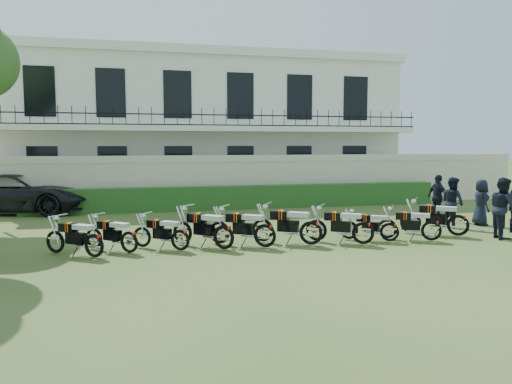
% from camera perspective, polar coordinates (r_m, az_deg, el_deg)
% --- Properties ---
extents(ground, '(100.00, 100.00, 0.00)m').
position_cam_1_polar(ground, '(14.53, 0.63, -5.64)').
color(ground, '#2D461C').
rests_on(ground, ground).
extents(perimeter_wall, '(30.00, 0.35, 2.30)m').
position_cam_1_polar(perimeter_wall, '(22.15, -4.50, 1.29)').
color(perimeter_wall, beige).
rests_on(perimeter_wall, ground).
extents(hedge, '(18.00, 0.60, 1.00)m').
position_cam_1_polar(hedge, '(21.61, -1.53, -0.59)').
color(hedge, '#264C1B').
rests_on(hedge, ground).
extents(building, '(20.40, 9.60, 7.40)m').
position_cam_1_polar(building, '(28.00, -6.52, 7.37)').
color(building, white).
rests_on(building, ground).
extents(motorcycle_0, '(1.53, 1.17, 1.00)m').
position_cam_1_polar(motorcycle_0, '(12.95, -18.03, -5.23)').
color(motorcycle_0, black).
rests_on(motorcycle_0, ground).
extents(motorcycle_1, '(1.40, 1.20, 0.96)m').
position_cam_1_polar(motorcycle_1, '(13.23, -14.30, -4.99)').
color(motorcycle_1, black).
rests_on(motorcycle_1, ground).
extents(motorcycle_2, '(1.47, 1.10, 0.95)m').
position_cam_1_polar(motorcycle_2, '(13.25, -8.65, -4.87)').
color(motorcycle_2, black).
rests_on(motorcycle_2, ground).
extents(motorcycle_3, '(1.53, 1.50, 1.11)m').
position_cam_1_polar(motorcycle_3, '(13.26, -3.71, -4.49)').
color(motorcycle_3, black).
rests_on(motorcycle_3, ground).
extents(motorcycle_4, '(1.69, 1.24, 1.09)m').
position_cam_1_polar(motorcycle_4, '(13.48, 1.04, -4.35)').
color(motorcycle_4, black).
rests_on(motorcycle_4, ground).
extents(motorcycle_5, '(1.78, 1.23, 1.13)m').
position_cam_1_polar(motorcycle_5, '(13.88, 6.31, -4.02)').
color(motorcycle_5, black).
rests_on(motorcycle_5, ground).
extents(motorcycle_6, '(1.65, 1.20, 1.06)m').
position_cam_1_polar(motorcycle_6, '(14.22, 12.15, -4.01)').
color(motorcycle_6, black).
rests_on(motorcycle_6, ground).
extents(motorcycle_7, '(1.48, 0.96, 0.92)m').
position_cam_1_polar(motorcycle_7, '(14.82, 15.04, -3.94)').
color(motorcycle_7, black).
rests_on(motorcycle_7, ground).
extents(motorcycle_8, '(1.60, 1.00, 0.99)m').
position_cam_1_polar(motorcycle_8, '(15.29, 19.43, -3.67)').
color(motorcycle_8, black).
rests_on(motorcycle_8, ground).
extents(motorcycle_9, '(1.68, 1.31, 1.11)m').
position_cam_1_polar(motorcycle_9, '(16.32, 22.12, -2.99)').
color(motorcycle_9, black).
rests_on(motorcycle_9, ground).
extents(suv, '(6.24, 3.96, 1.60)m').
position_cam_1_polar(suv, '(22.42, -25.33, -0.13)').
color(suv, black).
rests_on(suv, ground).
extents(officer_1, '(0.90, 1.04, 1.83)m').
position_cam_1_polar(officer_1, '(16.53, 26.40, -1.65)').
color(officer_1, black).
rests_on(officer_1, ground).
extents(officer_3, '(0.64, 0.86, 1.59)m').
position_cam_1_polar(officer_3, '(18.89, 24.31, -1.08)').
color(officer_3, black).
rests_on(officer_3, ground).
extents(officer_4, '(0.73, 0.89, 1.70)m').
position_cam_1_polar(officer_4, '(18.05, 21.53, -1.09)').
color(officer_4, black).
rests_on(officer_4, ground).
extents(officer_5, '(0.54, 1.03, 1.67)m').
position_cam_1_polar(officer_5, '(19.72, 20.07, -0.55)').
color(officer_5, black).
rests_on(officer_5, ground).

